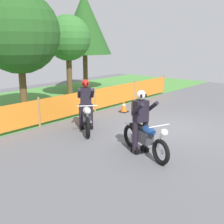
# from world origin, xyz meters

# --- Properties ---
(ground) EXTENTS (24.00, 24.00, 0.02)m
(ground) POSITION_xyz_m (0.00, 0.00, -0.01)
(ground) COLOR #5B5B60
(grass_verge) EXTENTS (24.00, 7.22, 0.01)m
(grass_verge) POSITION_xyz_m (0.00, 7.11, 0.01)
(grass_verge) COLOR #4C8C3D
(grass_verge) RESTS_ON ground
(barrier_fence) EXTENTS (11.26, 0.08, 1.05)m
(barrier_fence) POSITION_xyz_m (-0.00, 3.50, 0.54)
(barrier_fence) COLOR #997547
(barrier_fence) RESTS_ON ground
(tree_leftmost) EXTENTS (3.15, 3.15, 4.80)m
(tree_leftmost) POSITION_xyz_m (-2.08, 5.49, 3.21)
(tree_leftmost) COLOR brown
(tree_leftmost) RESTS_ON ground
(tree_near_left) EXTENTS (2.23, 2.23, 4.17)m
(tree_near_left) POSITION_xyz_m (1.27, 6.49, 3.02)
(tree_near_left) COLOR brown
(tree_near_left) RESTS_ON ground
(tree_near_right) EXTENTS (3.17, 3.17, 5.65)m
(tree_near_right) POSITION_xyz_m (3.90, 8.00, 3.88)
(tree_near_right) COLOR brown
(tree_near_right) RESTS_ON ground
(motorcycle_lead) EXTENTS (1.49, 1.66, 1.00)m
(motorcycle_lead) POSITION_xyz_m (-2.06, 1.93, 0.49)
(motorcycle_lead) COLOR black
(motorcycle_lead) RESTS_ON ground
(motorcycle_trailing) EXTENTS (0.93, 1.93, 0.96)m
(motorcycle_trailing) POSITION_xyz_m (-2.56, -0.71, 0.47)
(motorcycle_trailing) COLOR black
(motorcycle_trailing) RESTS_ON ground
(rider_lead) EXTENTS (0.75, 0.77, 1.69)m
(rider_lead) POSITION_xyz_m (-1.91, 2.10, 0.95)
(rider_lead) COLOR black
(rider_lead) RESTS_ON ground
(rider_trailing) EXTENTS (0.68, 0.78, 1.69)m
(rider_trailing) POSITION_xyz_m (-2.48, -0.50, 0.95)
(rider_trailing) COLOR black
(rider_trailing) RESTS_ON ground
(traffic_cone) EXTENTS (0.32, 0.32, 0.53)m
(traffic_cone) POSITION_xyz_m (0.79, 2.59, 0.26)
(traffic_cone) COLOR black
(traffic_cone) RESTS_ON ground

